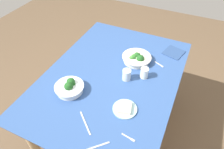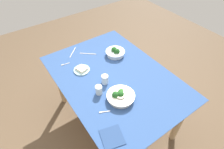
{
  "view_description": "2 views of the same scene",
  "coord_description": "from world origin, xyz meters",
  "px_view_note": "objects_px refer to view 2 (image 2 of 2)",
  "views": [
    {
      "loc": [
        1.11,
        0.51,
        1.92
      ],
      "look_at": [
        0.02,
        0.01,
        0.8
      ],
      "focal_mm": 32.64,
      "sensor_mm": 36.0,
      "label": 1
    },
    {
      "loc": [
        -1.08,
        0.79,
        2.08
      ],
      "look_at": [
        0.0,
        0.03,
        0.8
      ],
      "focal_mm": 29.26,
      "sensor_mm": 36.0,
      "label": 2
    }
  ],
  "objects_px": {
    "broccoli_bowl_far": "(120,96)",
    "napkin_folded_upper": "(112,137)",
    "broccoli_bowl_near": "(115,52)",
    "water_glass_center": "(99,90)",
    "fork_by_far_bowl": "(65,64)",
    "fork_by_near_bowl": "(104,112)",
    "table_knife_left": "(73,52)",
    "water_glass_side": "(105,79)",
    "bread_side_plate": "(82,69)",
    "table_knife_right": "(88,54)"
  },
  "relations": [
    {
      "from": "table_knife_left",
      "to": "napkin_folded_upper",
      "type": "relative_size",
      "value": 1.13
    },
    {
      "from": "broccoli_bowl_far",
      "to": "bread_side_plate",
      "type": "bearing_deg",
      "value": 11.27
    },
    {
      "from": "fork_by_far_bowl",
      "to": "fork_by_near_bowl",
      "type": "bearing_deg",
      "value": 100.08
    },
    {
      "from": "bread_side_plate",
      "to": "table_knife_right",
      "type": "xyz_separation_m",
      "value": [
        0.21,
        -0.2,
        -0.01
      ]
    },
    {
      "from": "broccoli_bowl_far",
      "to": "table_knife_left",
      "type": "distance_m",
      "value": 0.88
    },
    {
      "from": "broccoli_bowl_near",
      "to": "water_glass_center",
      "type": "bearing_deg",
      "value": 129.53
    },
    {
      "from": "bread_side_plate",
      "to": "napkin_folded_upper",
      "type": "xyz_separation_m",
      "value": [
        -0.81,
        0.17,
        -0.01
      ]
    },
    {
      "from": "broccoli_bowl_far",
      "to": "napkin_folded_upper",
      "type": "height_order",
      "value": "broccoli_bowl_far"
    },
    {
      "from": "bread_side_plate",
      "to": "fork_by_far_bowl",
      "type": "distance_m",
      "value": 0.22
    },
    {
      "from": "broccoli_bowl_far",
      "to": "water_glass_center",
      "type": "height_order",
      "value": "same"
    },
    {
      "from": "broccoli_bowl_near",
      "to": "water_glass_side",
      "type": "height_order",
      "value": "broccoli_bowl_near"
    },
    {
      "from": "broccoli_bowl_near",
      "to": "bread_side_plate",
      "type": "bearing_deg",
      "value": 91.33
    },
    {
      "from": "fork_by_far_bowl",
      "to": "broccoli_bowl_near",
      "type": "bearing_deg",
      "value": 170.88
    },
    {
      "from": "broccoli_bowl_near",
      "to": "water_glass_center",
      "type": "xyz_separation_m",
      "value": [
        -0.38,
        0.47,
        0.01
      ]
    },
    {
      "from": "broccoli_bowl_far",
      "to": "broccoli_bowl_near",
      "type": "distance_m",
      "value": 0.65
    },
    {
      "from": "broccoli_bowl_far",
      "to": "table_knife_right",
      "type": "xyz_separation_m",
      "value": [
        0.75,
        -0.09,
        -0.03
      ]
    },
    {
      "from": "broccoli_bowl_far",
      "to": "fork_by_far_bowl",
      "type": "height_order",
      "value": "broccoli_bowl_far"
    },
    {
      "from": "broccoli_bowl_far",
      "to": "napkin_folded_upper",
      "type": "relative_size",
      "value": 1.47
    },
    {
      "from": "napkin_folded_upper",
      "to": "water_glass_side",
      "type": "bearing_deg",
      "value": -28.03
    },
    {
      "from": "table_knife_right",
      "to": "napkin_folded_upper",
      "type": "relative_size",
      "value": 1.12
    },
    {
      "from": "fork_by_far_bowl",
      "to": "table_knife_right",
      "type": "height_order",
      "value": "same"
    },
    {
      "from": "fork_by_far_bowl",
      "to": "fork_by_near_bowl",
      "type": "xyz_separation_m",
      "value": [
        -0.77,
        -0.01,
        0.0
      ]
    },
    {
      "from": "broccoli_bowl_far",
      "to": "broccoli_bowl_near",
      "type": "bearing_deg",
      "value": -31.78
    },
    {
      "from": "broccoli_bowl_near",
      "to": "fork_by_far_bowl",
      "type": "bearing_deg",
      "value": 71.72
    },
    {
      "from": "fork_by_far_bowl",
      "to": "table_knife_right",
      "type": "xyz_separation_m",
      "value": [
        0.02,
        -0.3,
        -0.0
      ]
    },
    {
      "from": "bread_side_plate",
      "to": "fork_by_far_bowl",
      "type": "xyz_separation_m",
      "value": [
        0.19,
        0.11,
        -0.01
      ]
    },
    {
      "from": "bread_side_plate",
      "to": "fork_by_near_bowl",
      "type": "distance_m",
      "value": 0.59
    },
    {
      "from": "broccoli_bowl_near",
      "to": "fork_by_near_bowl",
      "type": "bearing_deg",
      "value": 137.4
    },
    {
      "from": "fork_by_near_bowl",
      "to": "table_knife_right",
      "type": "height_order",
      "value": "same"
    },
    {
      "from": "broccoli_bowl_far",
      "to": "table_knife_left",
      "type": "bearing_deg",
      "value": 2.96
    },
    {
      "from": "broccoli_bowl_far",
      "to": "table_knife_right",
      "type": "bearing_deg",
      "value": -6.84
    },
    {
      "from": "water_glass_center",
      "to": "napkin_folded_upper",
      "type": "relative_size",
      "value": 0.52
    },
    {
      "from": "broccoli_bowl_far",
      "to": "bread_side_plate",
      "type": "xyz_separation_m",
      "value": [
        0.54,
        0.11,
        -0.02
      ]
    },
    {
      "from": "broccoli_bowl_near",
      "to": "napkin_folded_upper",
      "type": "height_order",
      "value": "broccoli_bowl_near"
    },
    {
      "from": "fork_by_far_bowl",
      "to": "table_knife_right",
      "type": "bearing_deg",
      "value": -167.06
    },
    {
      "from": "table_knife_left",
      "to": "napkin_folded_upper",
      "type": "xyz_separation_m",
      "value": [
        -1.15,
        0.23,
        0.0
      ]
    },
    {
      "from": "bread_side_plate",
      "to": "water_glass_center",
      "type": "xyz_separation_m",
      "value": [
        -0.37,
        0.02,
        0.03
      ]
    },
    {
      "from": "water_glass_side",
      "to": "table_knife_left",
      "type": "relative_size",
      "value": 0.47
    },
    {
      "from": "broccoli_bowl_near",
      "to": "table_knife_right",
      "type": "bearing_deg",
      "value": 50.96
    },
    {
      "from": "broccoli_bowl_far",
      "to": "table_knife_right",
      "type": "relative_size",
      "value": 1.31
    },
    {
      "from": "broccoli_bowl_near",
      "to": "table_knife_right",
      "type": "relative_size",
      "value": 1.13
    },
    {
      "from": "water_glass_side",
      "to": "table_knife_right",
      "type": "relative_size",
      "value": 0.47
    },
    {
      "from": "broccoli_bowl_near",
      "to": "bread_side_plate",
      "type": "height_order",
      "value": "broccoli_bowl_near"
    },
    {
      "from": "water_glass_center",
      "to": "fork_by_near_bowl",
      "type": "height_order",
      "value": "water_glass_center"
    },
    {
      "from": "water_glass_center",
      "to": "fork_by_far_bowl",
      "type": "bearing_deg",
      "value": 8.93
    },
    {
      "from": "table_knife_left",
      "to": "napkin_folded_upper",
      "type": "distance_m",
      "value": 1.17
    },
    {
      "from": "water_glass_center",
      "to": "water_glass_side",
      "type": "height_order",
      "value": "water_glass_side"
    },
    {
      "from": "napkin_folded_upper",
      "to": "bread_side_plate",
      "type": "bearing_deg",
      "value": -11.84
    },
    {
      "from": "broccoli_bowl_far",
      "to": "fork_by_far_bowl",
      "type": "xyz_separation_m",
      "value": [
        0.73,
        0.21,
        -0.03
      ]
    },
    {
      "from": "broccoli_bowl_near",
      "to": "table_knife_right",
      "type": "distance_m",
      "value": 0.32
    }
  ]
}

